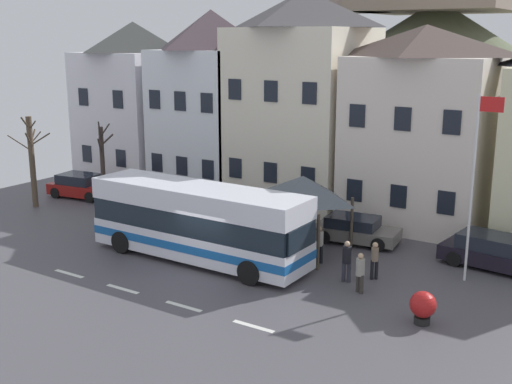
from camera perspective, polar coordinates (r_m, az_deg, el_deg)
The scene contains 21 objects.
ground_plane at distance 26.36m, azimuth -4.96°, elevation -7.32°, with size 40.00×60.00×0.07m.
townhouse_00 at distance 43.65m, azimuth -10.71°, elevation 7.94°, with size 6.08×6.39×10.41m.
townhouse_01 at distance 39.40m, azimuth -3.96°, elevation 8.00°, with size 5.74×6.15×11.03m.
townhouse_02 at distance 36.41m, azimuth 4.21°, elevation 8.24°, with size 6.82×6.95×11.93m.
townhouse_03 at distance 32.98m, azimuth 14.57°, elevation 5.60°, with size 6.83×5.41×10.02m.
hilltop_castle at distance 52.77m, azimuth 15.57°, elevation 10.23°, with size 39.37×39.37×19.76m.
transit_bus at distance 27.40m, azimuth -5.19°, elevation -2.81°, with size 10.21×2.76×3.26m.
bus_shelter at distance 28.01m, azimuth 4.23°, elevation 0.30°, with size 3.60×3.60×3.51m.
parked_car_00 at distance 39.78m, azimuth -15.41°, elevation 0.53°, with size 4.13×2.41×1.40m.
parked_car_01 at distance 35.49m, azimuth -8.17°, elevation -0.77°, with size 4.72×2.33×1.25m.
parked_car_02 at distance 28.41m, azimuth 20.78°, elevation -5.10°, with size 4.78×2.39×1.40m.
parked_car_03 at distance 30.27m, azimuth 8.90°, elevation -3.35°, with size 4.09×2.27×1.24m.
pedestrian_00 at distance 25.75m, azimuth 10.60°, elevation -5.88°, with size 0.29×0.29×1.55m.
pedestrian_01 at distance 24.36m, azimuth 9.33°, elevation -7.04°, with size 0.35×0.34×1.57m.
pedestrian_02 at distance 25.28m, azimuth 8.14°, elevation -5.96°, with size 0.36×0.35×1.69m.
pedestrian_03 at distance 27.24m, azimuth 5.69°, elevation -4.52°, with size 0.37×0.35×1.64m.
public_bench at distance 31.20m, azimuth 3.44°, elevation -2.96°, with size 1.68×0.48×0.87m.
flagpole at distance 25.64m, azimuth 19.05°, elevation 1.33°, with size 0.95×0.10×7.35m.
harbour_buoy at distance 22.34m, azimuth 14.74°, elevation -9.85°, with size 0.90×0.90×1.15m.
bare_tree_00 at distance 36.13m, azimuth -13.58°, elevation 2.35°, with size 1.52×1.13×5.07m.
bare_tree_02 at distance 37.81m, azimuth -19.45°, elevation 2.73°, with size 1.75×1.62×5.21m.
Camera 1 is at (15.17, -19.38, 9.40)m, focal length 44.59 mm.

